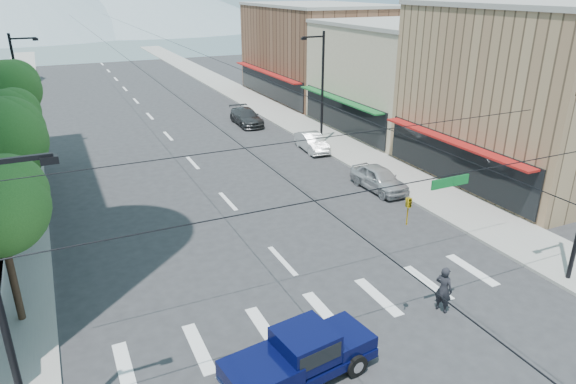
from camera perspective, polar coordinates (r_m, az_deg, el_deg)
name	(u,v)px	position (r m, az deg, el deg)	size (l,w,h in m)	color
ground	(348,332)	(20.34, 6.67, -15.21)	(160.00, 160.00, 0.00)	#28282B
sidewalk_left	(17,124)	(55.03, -27.89, 6.72)	(4.00, 120.00, 0.15)	gray
sidewalk_right	(254,101)	(58.77, -3.80, 10.06)	(4.00, 120.00, 0.15)	gray
shop_near	(533,95)	(37.89, 25.61, 9.66)	(12.00, 14.00, 11.00)	#8C6B4C
shop_mid	(402,78)	(48.02, 12.56, 12.26)	(12.00, 14.00, 9.00)	tan
shop_far	(318,52)	(61.29, 3.31, 15.23)	(12.00, 18.00, 10.00)	brown
tree_near	(0,203)	(21.09, -29.35, -1.09)	(3.65, 3.64, 6.71)	black
tree_midnear	(4,138)	(27.58, -28.98, 5.28)	(4.09, 4.09, 7.52)	black
tree_midfar	(11,118)	(34.52, -28.38, 7.27)	(3.65, 3.64, 6.71)	black
tree_far	(13,87)	(41.27, -28.28, 10.20)	(4.09, 4.09, 7.52)	black
signal_rig	(375,232)	(17.28, 9.62, -4.45)	(21.80, 0.20, 9.00)	black
lamp_pole_nw	(21,89)	(44.22, -27.52, 10.10)	(2.00, 0.25, 9.00)	black
lamp_pole_ne	(321,85)	(41.24, 3.69, 11.80)	(2.00, 0.25, 9.00)	black
pickup_truck	(300,356)	(17.71, 1.29, -17.72)	(5.54, 2.64, 1.80)	#070A35
pedestrian	(444,289)	(21.70, 16.90, -10.31)	(0.73, 0.48, 1.99)	black
parked_car_near	(379,178)	(33.24, 10.09, 1.49)	(1.83, 4.54, 1.55)	#A8A9AD
parked_car_mid	(312,142)	(40.75, 2.67, 5.55)	(1.47, 4.21, 1.39)	silver
parked_car_far	(246,117)	(48.70, -4.65, 8.32)	(2.09, 5.15, 1.49)	#303133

